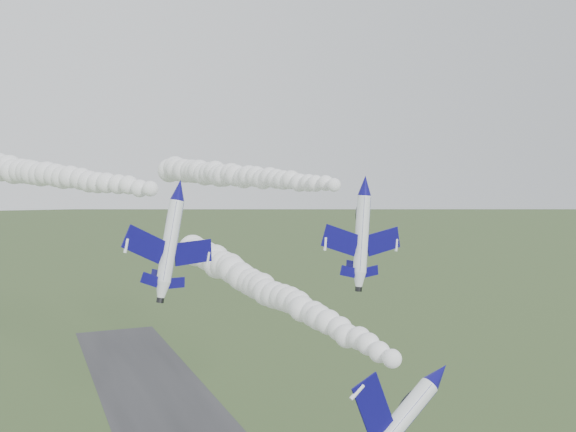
# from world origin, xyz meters

# --- Properties ---
(jet_lead) EXTENTS (7.17, 13.65, 9.06)m
(jet_lead) POSITION_xyz_m (4.90, -5.89, 32.43)
(jet_lead) COLOR white
(smoke_trail_jet_lead) EXTENTS (12.83, 55.78, 4.55)m
(smoke_trail_jet_lead) POSITION_xyz_m (1.11, 25.53, 34.95)
(smoke_trail_jet_lead) COLOR white
(jet_pair_left) EXTENTS (11.01, 12.96, 3.84)m
(jet_pair_left) POSITION_xyz_m (-11.46, 18.27, 47.71)
(jet_pair_left) COLOR white
(smoke_trail_jet_pair_left) EXTENTS (28.15, 63.79, 4.80)m
(smoke_trail_jet_pair_left) POSITION_xyz_m (-25.71, 52.18, 49.82)
(smoke_trail_jet_pair_left) COLOR white
(jet_pair_right) EXTENTS (12.06, 14.27, 3.56)m
(jet_pair_right) POSITION_xyz_m (11.72, 18.78, 48.10)
(jet_pair_right) COLOR white
(smoke_trail_jet_pair_right) EXTENTS (15.08, 62.92, 4.94)m
(smoke_trail_jet_pair_right) POSITION_xyz_m (6.17, 53.70, 49.40)
(smoke_trail_jet_pair_right) COLOR white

